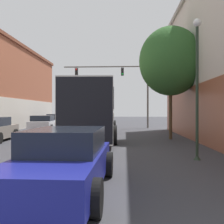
# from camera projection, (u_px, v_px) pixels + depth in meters

# --- Properties ---
(lane_center_line) EXTENTS (0.14, 41.76, 0.01)m
(lane_center_line) POSITION_uv_depth(u_px,v_px,m) (68.00, 139.00, 16.07)
(lane_center_line) COLOR silver
(lane_center_line) RESTS_ON ground_plane
(bus) EXTENTS (3.21, 11.50, 3.26)m
(bus) POSITION_uv_depth(u_px,v_px,m) (94.00, 109.00, 16.88)
(bus) COLOR silver
(bus) RESTS_ON ground_plane
(hatchback_foreground) EXTENTS (1.98, 4.28, 1.33)m
(hatchback_foreground) POSITION_uv_depth(u_px,v_px,m) (64.00, 161.00, 5.65)
(hatchback_foreground) COLOR navy
(hatchback_foreground) RESTS_ON ground_plane
(parked_car_left_mid) EXTENTS (2.38, 4.50, 1.39)m
(parked_car_left_mid) POSITION_uv_depth(u_px,v_px,m) (57.00, 121.00, 29.61)
(parked_car_left_mid) COLOR navy
(parked_car_left_mid) RESTS_ON ground_plane
(parked_car_left_far) EXTENTS (2.46, 4.47, 1.33)m
(parked_car_left_far) POSITION_uv_depth(u_px,v_px,m) (43.00, 123.00, 23.75)
(parked_car_left_far) COLOR silver
(parked_car_left_far) RESTS_ON ground_plane
(traffic_signal_gantry) EXTENTS (8.70, 0.36, 6.59)m
(traffic_signal_gantry) POSITION_uv_depth(u_px,v_px,m) (122.00, 81.00, 26.75)
(traffic_signal_gantry) COLOR #514C47
(traffic_signal_gantry) RESTS_ON ground_plane
(street_lamp) EXTENTS (0.29, 0.29, 4.98)m
(street_lamp) POSITION_uv_depth(u_px,v_px,m) (197.00, 83.00, 9.21)
(street_lamp) COLOR #233323
(street_lamp) RESTS_ON ground_plane
(street_tree_near) EXTENTS (3.85, 3.46, 6.91)m
(street_tree_near) POSITION_uv_depth(u_px,v_px,m) (171.00, 61.00, 16.04)
(street_tree_near) COLOR #4C3823
(street_tree_near) RESTS_ON ground_plane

